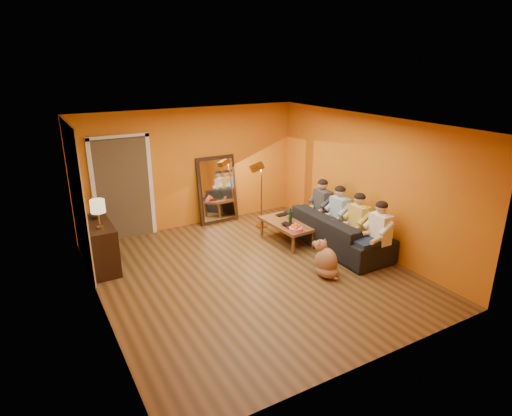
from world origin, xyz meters
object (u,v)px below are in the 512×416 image
table_lamp (99,214)px  vase (94,214)px  sofa (337,230)px  wine_bottle (291,215)px  person_far_right (322,207)px  tumbler (289,218)px  laptop (285,215)px  sideboard (100,245)px  mirror_frame (217,190)px  person_mid_left (358,224)px  person_far_left (380,234)px  coffee_table (287,232)px  floor_lamp (261,196)px  person_mid_right (339,215)px  dog (326,258)px

table_lamp → vase: (0.00, 0.55, -0.16)m
sofa → wine_bottle: (-0.67, 0.65, 0.23)m
person_far_right → tumbler: (-0.73, 0.17, -0.15)m
laptop → sideboard: bearing=171.5°
sofa → vase: 4.58m
person_far_right → vase: 4.49m
vase → laptop: bearing=-8.9°
mirror_frame → person_mid_left: 3.32m
tumbler → laptop: size_ratio=0.26×
person_far_left → tumbler: bearing=111.8°
mirror_frame → tumbler: (0.85, -1.64, -0.30)m
laptop → person_mid_left: bearing=-69.4°
coffee_table → wine_bottle: bearing=-47.9°
person_far_left → person_far_right: bearing=90.0°
wine_bottle → laptop: bearing=72.0°
sofa → tumbler: size_ratio=26.36×
sofa → coffee_table: 1.01m
floor_lamp → person_mid_left: size_ratio=1.18×
wine_bottle → vase: size_ratio=1.60×
vase → coffee_table: bearing=-14.8°
coffee_table → person_mid_right: bearing=-38.2°
coffee_table → person_mid_left: 1.48m
person_mid_right → wine_bottle: (-0.80, 0.55, -0.03)m
person_mid_left → floor_lamp: bearing=112.7°
mirror_frame → person_far_right: mirror_frame is taller
sideboard → coffee_table: 3.59m
wine_bottle → table_lamp: bearing=173.1°
person_mid_left → person_far_left: bearing=-90.0°
dog → person_mid_right: (1.07, 0.96, 0.28)m
tumbler → person_mid_left: bearing=-60.2°
person_far_left → wine_bottle: 1.83m
dog → vase: bearing=129.6°
person_far_left → coffee_table: bearing=116.5°
sofa → vase: bearing=69.0°
table_lamp → sofa: size_ratio=0.22×
mirror_frame → person_far_left: bearing=-65.5°
tumbler → person_far_left: bearing=-68.2°
person_mid_left → wine_bottle: 1.36m
person_far_left → person_mid_right: 1.10m
sideboard → dog: sideboard is taller
person_far_right → wine_bottle: 0.80m
sideboard → vase: vase is taller
table_lamp → wine_bottle: size_ratio=1.65×
floor_lamp → person_far_right: bearing=-35.2°
dog → person_mid_left: person_mid_left is taller
table_lamp → person_far_left: 4.87m
person_far_left → wine_bottle: bearing=115.8°
mirror_frame → person_mid_right: size_ratio=1.25×
person_far_left → person_mid_left: same height
sofa → tumbler: sofa is taller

